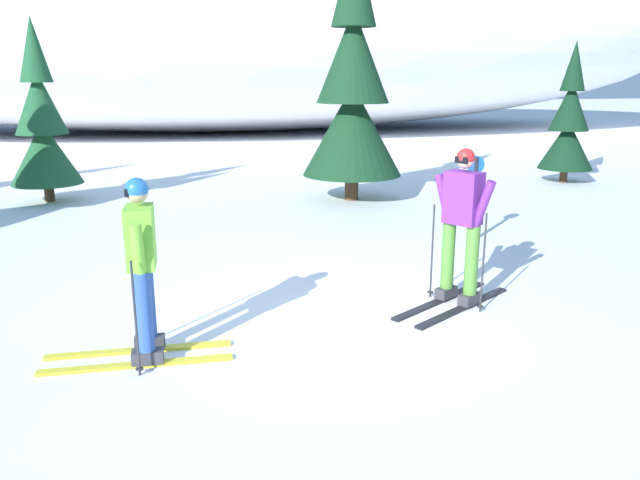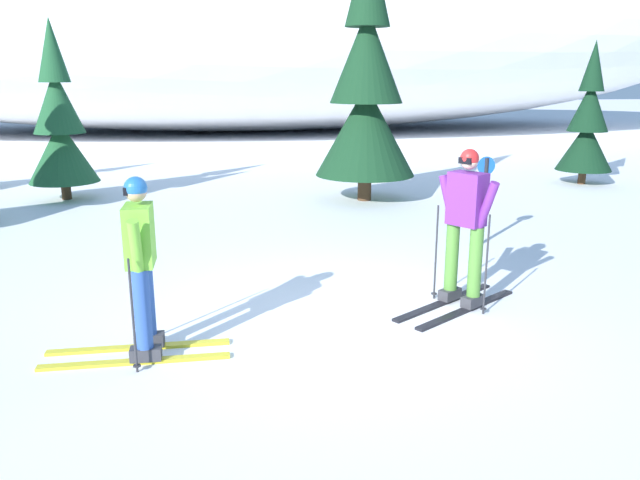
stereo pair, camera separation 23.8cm
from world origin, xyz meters
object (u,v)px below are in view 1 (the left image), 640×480
object	(u,v)px
skier_lime_jacket	(142,268)
trail_marker_post	(474,194)
skier_purple_jacket	(461,225)
pine_tree_center_right	(353,92)
pine_tree_center	(42,127)
pine_tree_far_right	(569,125)

from	to	relation	value
skier_lime_jacket	trail_marker_post	world-z (taller)	skier_lime_jacket
skier_purple_jacket	pine_tree_center_right	bearing A→B (deg)	86.16
skier_purple_jacket	pine_tree_center	xyz separation A→B (m)	(-5.85, 7.50, 0.62)
skier_purple_jacket	pine_tree_center	distance (m)	9.53
pine_tree_center	pine_tree_far_right	xyz separation A→B (m)	(12.02, -0.11, -0.14)
skier_lime_jacket	pine_tree_center_right	world-z (taller)	pine_tree_center_right
skier_lime_jacket	pine_tree_center	size ratio (longest dim) A/B	0.47
skier_purple_jacket	pine_tree_center	size ratio (longest dim) A/B	0.48
skier_purple_jacket	pine_tree_center	world-z (taller)	pine_tree_center
skier_purple_jacket	pine_tree_center	bearing A→B (deg)	127.94
pine_tree_far_right	skier_lime_jacket	bearing A→B (deg)	-139.72
skier_purple_jacket	pine_tree_center_right	size ratio (longest dim) A/B	0.33
pine_tree_center	skier_purple_jacket	bearing A→B (deg)	-52.06
skier_lime_jacket	pine_tree_center_right	distance (m)	8.17
pine_tree_center_right	pine_tree_far_right	distance (m)	5.91
trail_marker_post	pine_tree_center	bearing A→B (deg)	145.40
pine_tree_center	trail_marker_post	distance (m)	8.81
pine_tree_far_right	trail_marker_post	distance (m)	6.86
pine_tree_center_right	trail_marker_post	size ratio (longest dim) A/B	3.91
pine_tree_center	trail_marker_post	xyz separation A→B (m)	(7.23, -4.99, -0.78)
skier_purple_jacket	trail_marker_post	bearing A→B (deg)	61.27
trail_marker_post	skier_lime_jacket	bearing A→B (deg)	-145.82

